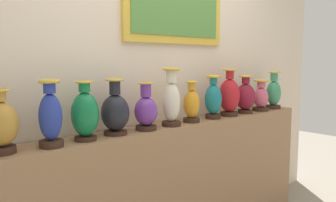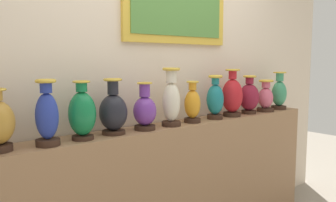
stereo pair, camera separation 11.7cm
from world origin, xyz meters
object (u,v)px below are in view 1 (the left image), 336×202
at_px(vase_teal, 213,99).
at_px(vase_crimson, 229,96).
at_px(vase_amber, 192,105).
at_px(vase_jade, 274,93).
at_px(vase_onyx, 115,112).
at_px(vase_ivory, 171,100).
at_px(vase_ochre, 0,125).
at_px(vase_emerald, 85,114).
at_px(vase_burgundy, 245,96).
at_px(vase_violet, 146,111).
at_px(vase_rose, 261,97).
at_px(vase_cobalt, 50,117).

height_order(vase_teal, vase_crimson, vase_crimson).
bearing_deg(vase_amber, vase_jade, -0.55).
bearing_deg(vase_amber, vase_onyx, 178.95).
bearing_deg(vase_teal, vase_ivory, -179.38).
distance_m(vase_ochre, vase_teal, 1.65).
xyz_separation_m(vase_amber, vase_teal, (0.25, -0.00, 0.02)).
relative_size(vase_emerald, vase_burgundy, 1.04).
bearing_deg(vase_teal, vase_emerald, -179.75).
xyz_separation_m(vase_burgundy, vase_jade, (0.46, -0.01, 0.00)).
bearing_deg(vase_teal, vase_burgundy, 0.15).
bearing_deg(vase_ochre, vase_burgundy, -0.59).
bearing_deg(vase_jade, vase_ochre, 179.30).
bearing_deg(vase_violet, vase_teal, -0.01).
xyz_separation_m(vase_onyx, vase_burgundy, (1.40, -0.01, 0.00)).
bearing_deg(vase_emerald, vase_crimson, 0.31).
bearing_deg(vase_burgundy, vase_teal, -179.85).
xyz_separation_m(vase_violet, vase_rose, (1.40, -0.01, -0.00)).
distance_m(vase_violet, vase_jade, 1.62).
height_order(vase_ivory, vase_crimson, vase_ivory).
distance_m(vase_emerald, vase_crimson, 1.40).
bearing_deg(vase_rose, vase_onyx, 179.12).
bearing_deg(vase_crimson, vase_onyx, 179.36).
relative_size(vase_ochre, vase_crimson, 0.82).
relative_size(vase_cobalt, vase_jade, 1.02).
bearing_deg(vase_crimson, vase_emerald, -179.69).
bearing_deg(vase_violet, vase_ochre, 178.62).
height_order(vase_emerald, vase_jade, vase_jade).
xyz_separation_m(vase_violet, vase_teal, (0.71, -0.00, 0.03)).
xyz_separation_m(vase_onyx, vase_amber, (0.70, -0.01, -0.01)).
xyz_separation_m(vase_crimson, vase_jade, (0.70, -0.01, -0.02)).
distance_m(vase_ochre, vase_crimson, 1.87).
distance_m(vase_ivory, vase_crimson, 0.69).
relative_size(vase_violet, vase_jade, 0.90).
distance_m(vase_cobalt, vase_emerald, 0.22).
relative_size(vase_ochre, vase_rose, 1.12).
xyz_separation_m(vase_onyx, vase_teal, (0.95, -0.02, 0.01)).
relative_size(vase_onyx, vase_teal, 1.01).
xyz_separation_m(vase_onyx, vase_ivory, (0.48, -0.02, 0.04)).
height_order(vase_amber, vase_rose, vase_amber).
height_order(vase_emerald, vase_amber, vase_emerald).
bearing_deg(vase_amber, vase_ochre, 179.16).
bearing_deg(vase_rose, vase_teal, 179.17).
height_order(vase_ochre, vase_violet, vase_ochre).
height_order(vase_amber, vase_crimson, vase_crimson).
bearing_deg(vase_ochre, vase_emerald, -3.41).
bearing_deg(vase_violet, vase_crimson, 0.14).
bearing_deg(vase_violet, vase_cobalt, -178.31).
xyz_separation_m(vase_cobalt, vase_emerald, (0.22, 0.02, -0.01)).
distance_m(vase_amber, vase_teal, 0.26).
distance_m(vase_emerald, vase_burgundy, 1.63).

